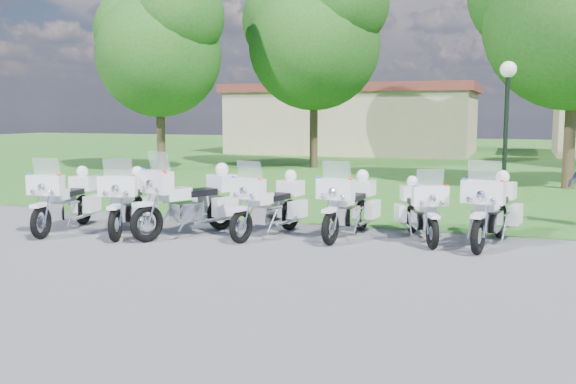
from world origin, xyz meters
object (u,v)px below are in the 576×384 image
(motorcycle_0, at_px, (66,199))
(lamp_post, at_px, (507,96))
(motorcycle_3, at_px, (271,203))
(motorcycle_4, at_px, (350,204))
(motorcycle_2, at_px, (192,199))
(motorcycle_1, at_px, (129,200))
(motorcycle_6, at_px, (492,208))
(motorcycle_5, at_px, (420,209))

(motorcycle_0, bearing_deg, lamp_post, -149.03)
(motorcycle_3, bearing_deg, motorcycle_0, 26.35)
(motorcycle_4, bearing_deg, lamp_post, -108.08)
(motorcycle_2, bearing_deg, motorcycle_1, 33.83)
(motorcycle_3, bearing_deg, lamp_post, -109.62)
(motorcycle_0, height_order, motorcycle_6, motorcycle_6)
(motorcycle_6, bearing_deg, motorcycle_4, 13.50)
(motorcycle_4, bearing_deg, motorcycle_2, 23.18)
(motorcycle_1, bearing_deg, motorcycle_3, 174.79)
(motorcycle_1, bearing_deg, lamp_post, -153.89)
(motorcycle_2, relative_size, motorcycle_3, 1.05)
(motorcycle_2, height_order, lamp_post, lamp_post)
(motorcycle_6, bearing_deg, motorcycle_3, 18.27)
(motorcycle_3, bearing_deg, motorcycle_2, 30.92)
(motorcycle_4, relative_size, motorcycle_5, 1.15)
(motorcycle_3, height_order, motorcycle_5, motorcycle_3)
(motorcycle_0, distance_m, lamp_post, 11.62)
(motorcycle_0, distance_m, motorcycle_2, 2.79)
(motorcycle_3, bearing_deg, motorcycle_5, -154.32)
(motorcycle_1, distance_m, motorcycle_6, 7.31)
(motorcycle_3, xyz_separation_m, motorcycle_5, (2.93, 0.59, -0.05))
(motorcycle_5, relative_size, lamp_post, 0.53)
(motorcycle_5, distance_m, motorcycle_6, 1.36)
(motorcycle_0, height_order, motorcycle_3, motorcycle_0)
(motorcycle_4, bearing_deg, motorcycle_1, 21.10)
(motorcycle_1, height_order, motorcycle_6, motorcycle_6)
(motorcycle_0, bearing_deg, motorcycle_2, 179.89)
(motorcycle_3, relative_size, motorcycle_4, 0.98)
(motorcycle_2, distance_m, motorcycle_5, 4.61)
(motorcycle_6, relative_size, lamp_post, 0.63)
(motorcycle_0, height_order, motorcycle_2, motorcycle_2)
(motorcycle_0, relative_size, lamp_post, 0.61)
(motorcycle_3, xyz_separation_m, motorcycle_6, (4.29, 0.58, 0.03))
(motorcycle_0, bearing_deg, motorcycle_1, 179.99)
(motorcycle_3, height_order, lamp_post, lamp_post)
(motorcycle_2, height_order, motorcycle_4, motorcycle_2)
(motorcycle_0, distance_m, motorcycle_3, 4.41)
(motorcycle_2, xyz_separation_m, motorcycle_6, (5.84, 1.05, -0.04))
(motorcycle_2, relative_size, motorcycle_4, 1.03)
(lamp_post, bearing_deg, motorcycle_3, -123.85)
(motorcycle_0, relative_size, motorcycle_1, 1.02)
(motorcycle_6, bearing_deg, motorcycle_5, 10.06)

